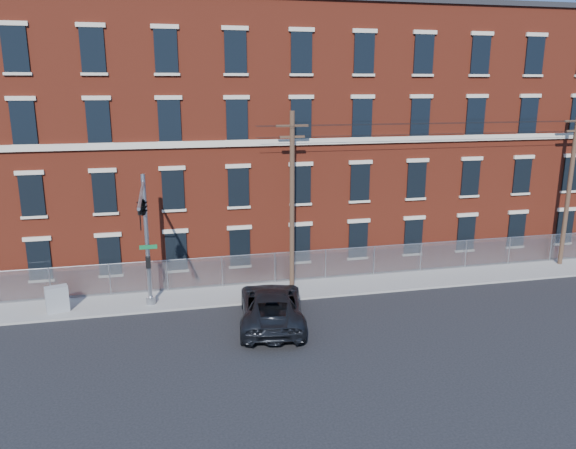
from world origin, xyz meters
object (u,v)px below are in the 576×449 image
Objects in this scene: traffic_signal_mast at (144,218)px; pickup_truck at (271,306)px; utility_pole_near at (292,197)px; utility_cabinet at (57,299)px.

traffic_signal_mast reaches higher than pickup_truck.
utility_pole_near is 13.49m from utility_cabinet.
pickup_truck reaches higher than utility_cabinet.
utility_pole_near reaches higher than traffic_signal_mast.
pickup_truck is at bearing -35.29° from utility_cabinet.
utility_pole_near reaches higher than pickup_truck.
traffic_signal_mast is at bearing -3.40° from pickup_truck.
traffic_signal_mast reaches higher than utility_cabinet.
traffic_signal_mast is 0.70× the size of utility_pole_near.
utility_pole_near is (8.00, 3.42, -0.05)m from traffic_signal_mast.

